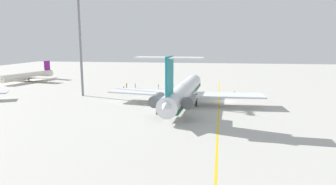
# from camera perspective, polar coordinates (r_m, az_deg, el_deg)

# --- Properties ---
(ground) EXTENTS (287.67, 287.67, 0.00)m
(ground) POSITION_cam_1_polar(r_m,az_deg,el_deg) (78.91, 10.73, -1.72)
(ground) COLOR #B7B5AD
(main_jetliner) EXTENTS (44.66, 39.58, 13.00)m
(main_jetliner) POSITION_cam_1_polar(r_m,az_deg,el_deg) (71.50, 2.96, 0.14)
(main_jetliner) COLOR silver
(main_jetliner) RESTS_ON ground
(airliner_mid_left) EXTENTS (25.49, 25.41, 7.66)m
(airliner_mid_left) POSITION_cam_1_polar(r_m,az_deg,el_deg) (128.70, -25.92, 2.92)
(airliner_mid_left) COLOR silver
(airliner_mid_left) RESTS_ON ground
(ground_crew_near_nose) EXTENTS (0.41, 0.27, 1.68)m
(ground_crew_near_nose) POSITION_cam_1_polar(r_m,az_deg,el_deg) (97.13, -1.89, 1.25)
(ground_crew_near_nose) COLOR black
(ground_crew_near_nose) RESTS_ON ground
(ground_crew_near_tail) EXTENTS (0.37, 0.34, 1.83)m
(ground_crew_near_tail) POSITION_cam_1_polar(r_m,az_deg,el_deg) (99.51, -8.14, 1.41)
(ground_crew_near_tail) COLOR black
(ground_crew_near_tail) RESTS_ON ground
(ground_crew_portside) EXTENTS (0.42, 0.27, 1.69)m
(ground_crew_portside) POSITION_cam_1_polar(r_m,az_deg,el_deg) (93.36, -8.70, 0.79)
(ground_crew_portside) COLOR black
(ground_crew_portside) RESTS_ON ground
(ground_crew_starboard) EXTENTS (0.42, 0.26, 1.66)m
(ground_crew_starboard) POSITION_cam_1_polar(r_m,az_deg,el_deg) (100.46, -6.46, 1.47)
(ground_crew_starboard) COLOR black
(ground_crew_starboard) RESTS_ON ground
(safety_cone_nose) EXTENTS (0.40, 0.40, 0.55)m
(safety_cone_nose) POSITION_cam_1_polar(r_m,az_deg,el_deg) (94.06, 12.95, 0.23)
(safety_cone_nose) COLOR #EA590F
(safety_cone_nose) RESTS_ON ground
(taxiway_centreline) EXTENTS (89.66, 3.26, 0.01)m
(taxiway_centreline) POSITION_cam_1_polar(r_m,az_deg,el_deg) (73.12, 9.92, -2.61)
(taxiway_centreline) COLOR gold
(taxiway_centreline) RESTS_ON ground
(light_mast) EXTENTS (4.00, 0.70, 28.47)m
(light_mast) POSITION_cam_1_polar(r_m,az_deg,el_deg) (87.98, -16.84, 9.36)
(light_mast) COLOR slate
(light_mast) RESTS_ON ground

